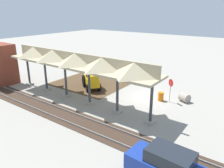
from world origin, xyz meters
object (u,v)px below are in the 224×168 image
Objects in this scene: backhoe at (91,78)px; distant_parked_car at (166,166)px; stop_sign at (171,86)px; traffic_barrel at (161,96)px; concrete_pipe at (185,98)px.

backhoe is 1.11× the size of distant_parked_car.
stop_sign is 0.51× the size of backhoe.
stop_sign reaches higher than traffic_barrel.
stop_sign is at bearing -171.20° from backhoe.
distant_parked_car is 11.22m from traffic_barrel.
traffic_barrel is (0.86, 0.16, -1.29)m from stop_sign.
distant_parked_car is (-3.93, 10.30, -0.75)m from stop_sign.
distant_parked_car is (-2.76, 11.31, 0.55)m from concrete_pipe.
backhoe is 10.59m from concrete_pipe.
traffic_barrel is at bearing -64.70° from distant_parked_car.
concrete_pipe is 2.35m from traffic_barrel.
distant_parked_car is at bearing 103.71° from concrete_pipe.
stop_sign reaches higher than distant_parked_car.
distant_parked_car is at bearing 145.71° from backhoe.
stop_sign is 11.05m from distant_parked_car.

